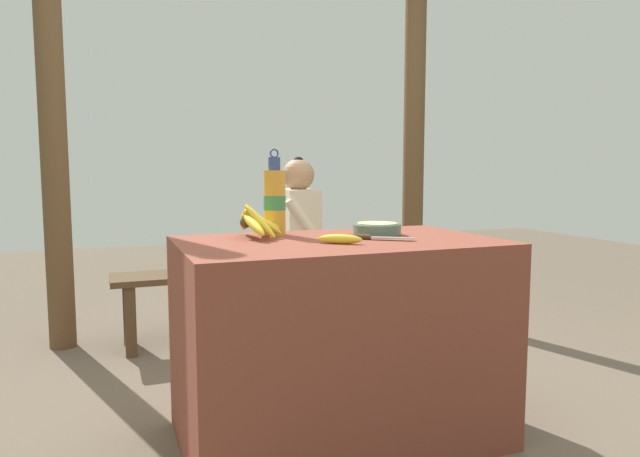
{
  "coord_description": "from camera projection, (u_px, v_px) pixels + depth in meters",
  "views": [
    {
      "loc": [
        -0.83,
        -1.96,
        1.04
      ],
      "look_at": [
        -0.06,
        0.05,
        0.82
      ],
      "focal_mm": 32.0,
      "sensor_mm": 36.0,
      "label": 1
    }
  ],
  "objects": [
    {
      "name": "ground_plane",
      "position": [
        338.0,
        436.0,
        2.23
      ],
      "size": [
        12.0,
        12.0,
        0.0
      ],
      "primitive_type": "plane",
      "color": "brown"
    },
    {
      "name": "market_counter",
      "position": [
        338.0,
        340.0,
        2.19
      ],
      "size": [
        1.19,
        0.72,
        0.78
      ],
      "color": "brown",
      "rests_on": "ground_plane"
    },
    {
      "name": "banana_bunch_ripe",
      "position": [
        255.0,
        221.0,
        2.19
      ],
      "size": [
        0.19,
        0.32,
        0.14
      ],
      "color": "#4C381E",
      "rests_on": "market_counter"
    },
    {
      "name": "serving_bowl",
      "position": [
        377.0,
        228.0,
        2.3
      ],
      "size": [
        0.19,
        0.19,
        0.05
      ],
      "color": "#4C6B5B",
      "rests_on": "market_counter"
    },
    {
      "name": "water_bottle",
      "position": [
        275.0,
        201.0,
        2.3
      ],
      "size": [
        0.09,
        0.09,
        0.35
      ],
      "color": "gold",
      "rests_on": "market_counter"
    },
    {
      "name": "loose_banana_front",
      "position": [
        340.0,
        239.0,
        2.03
      ],
      "size": [
        0.15,
        0.12,
        0.03
      ],
      "rotation": [
        0.0,
        0.0,
        -0.63
      ],
      "color": "yellow",
      "rests_on": "market_counter"
    },
    {
      "name": "knife",
      "position": [
        377.0,
        237.0,
        2.14
      ],
      "size": [
        0.19,
        0.15,
        0.02
      ],
      "rotation": [
        0.0,
        0.0,
        -0.62
      ],
      "color": "#BCBCC1",
      "rests_on": "market_counter"
    },
    {
      "name": "wooden_bench",
      "position": [
        264.0,
        278.0,
        3.53
      ],
      "size": [
        1.8,
        0.32,
        0.43
      ],
      "color": "#4C3823",
      "rests_on": "ground_plane"
    },
    {
      "name": "seated_vendor",
      "position": [
        292.0,
        233.0,
        3.54
      ],
      "size": [
        0.42,
        0.4,
        1.11
      ],
      "rotation": [
        0.0,
        0.0,
        3.07
      ],
      "color": "#564C60",
      "rests_on": "ground_plane"
    },
    {
      "name": "banana_bunch_green",
      "position": [
        187.0,
        263.0,
        3.36
      ],
      "size": [
        0.14,
        0.28,
        0.12
      ],
      "color": "#4C381E",
      "rests_on": "wooden_bench"
    },
    {
      "name": "support_post_near",
      "position": [
        53.0,
        123.0,
        3.21
      ],
      "size": [
        0.15,
        0.15,
        2.59
      ],
      "color": "brown",
      "rests_on": "ground_plane"
    },
    {
      "name": "support_post_far",
      "position": [
        414.0,
        133.0,
        4.05
      ],
      "size": [
        0.15,
        0.15,
        2.59
      ],
      "color": "brown",
      "rests_on": "ground_plane"
    }
  ]
}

